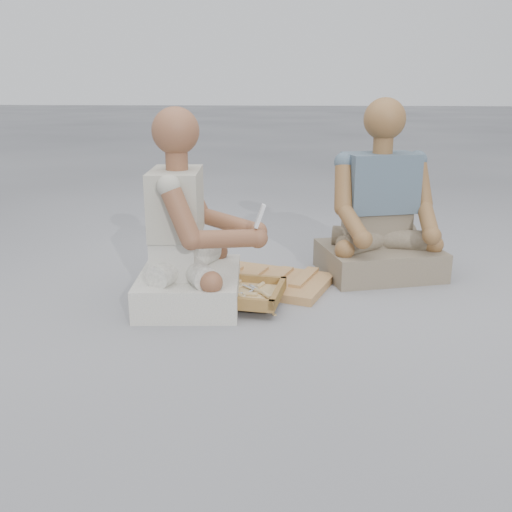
# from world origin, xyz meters

# --- Properties ---
(ground) EXTENTS (60.00, 60.00, 0.00)m
(ground) POSITION_xyz_m (0.00, 0.00, 0.00)
(ground) COLOR gray
(ground) RESTS_ON ground
(carved_panel) EXTENTS (0.76, 0.62, 0.04)m
(carved_panel) POSITION_xyz_m (-0.06, 0.63, 0.02)
(carved_panel) COLOR #96643A
(carved_panel) RESTS_ON ground
(tool_tray) EXTENTS (0.49, 0.42, 0.06)m
(tool_tray) POSITION_xyz_m (-0.20, 0.33, 0.06)
(tool_tray) COLOR brown
(tool_tray) RESTS_ON carved_panel
(chisel_0) EXTENTS (0.13, 0.20, 0.02)m
(chisel_0) POSITION_xyz_m (-0.17, 0.27, 0.07)
(chisel_0) COLOR silver
(chisel_0) RESTS_ON tool_tray
(chisel_1) EXTENTS (0.11, 0.21, 0.02)m
(chisel_1) POSITION_xyz_m (-0.09, 0.40, 0.07)
(chisel_1) COLOR silver
(chisel_1) RESTS_ON tool_tray
(chisel_2) EXTENTS (0.22, 0.06, 0.02)m
(chisel_2) POSITION_xyz_m (-0.14, 0.29, 0.07)
(chisel_2) COLOR silver
(chisel_2) RESTS_ON tool_tray
(chisel_3) EXTENTS (0.11, 0.21, 0.02)m
(chisel_3) POSITION_xyz_m (-0.20, 0.37, 0.07)
(chisel_3) COLOR silver
(chisel_3) RESTS_ON tool_tray
(chisel_4) EXTENTS (0.09, 0.21, 0.02)m
(chisel_4) POSITION_xyz_m (-0.20, 0.47, 0.07)
(chisel_4) COLOR silver
(chisel_4) RESTS_ON tool_tray
(chisel_5) EXTENTS (0.13, 0.20, 0.02)m
(chisel_5) POSITION_xyz_m (-0.05, 0.28, 0.08)
(chisel_5) COLOR silver
(chisel_5) RESTS_ON tool_tray
(chisel_6) EXTENTS (0.09, 0.21, 0.02)m
(chisel_6) POSITION_xyz_m (-0.20, 0.37, 0.07)
(chisel_6) COLOR silver
(chisel_6) RESTS_ON tool_tray
(chisel_7) EXTENTS (0.15, 0.19, 0.02)m
(chisel_7) POSITION_xyz_m (-0.20, 0.22, 0.07)
(chisel_7) COLOR silver
(chisel_7) RESTS_ON tool_tray
(chisel_8) EXTENTS (0.17, 0.17, 0.02)m
(chisel_8) POSITION_xyz_m (-0.09, 0.33, 0.07)
(chisel_8) COLOR silver
(chisel_8) RESTS_ON tool_tray
(wood_chip_0) EXTENTS (0.02, 0.02, 0.00)m
(wood_chip_0) POSITION_xyz_m (-0.13, 0.64, 0.00)
(wood_chip_0) COLOR #D7C07F
(wood_chip_0) RESTS_ON ground
(wood_chip_1) EXTENTS (0.02, 0.02, 0.00)m
(wood_chip_1) POSITION_xyz_m (-0.01, 0.59, 0.00)
(wood_chip_1) COLOR #D7C07F
(wood_chip_1) RESTS_ON ground
(wood_chip_2) EXTENTS (0.02, 0.02, 0.00)m
(wood_chip_2) POSITION_xyz_m (-0.13, 0.65, 0.00)
(wood_chip_2) COLOR #D7C07F
(wood_chip_2) RESTS_ON ground
(wood_chip_3) EXTENTS (0.02, 0.02, 0.00)m
(wood_chip_3) POSITION_xyz_m (0.02, 0.64, 0.00)
(wood_chip_3) COLOR #D7C07F
(wood_chip_3) RESTS_ON ground
(wood_chip_4) EXTENTS (0.02, 0.02, 0.00)m
(wood_chip_4) POSITION_xyz_m (0.03, 0.68, 0.00)
(wood_chip_4) COLOR #D7C07F
(wood_chip_4) RESTS_ON ground
(wood_chip_5) EXTENTS (0.02, 0.02, 0.00)m
(wood_chip_5) POSITION_xyz_m (-0.39, 0.70, 0.00)
(wood_chip_5) COLOR #D7C07F
(wood_chip_5) RESTS_ON ground
(wood_chip_6) EXTENTS (0.02, 0.02, 0.00)m
(wood_chip_6) POSITION_xyz_m (-0.23, 0.17, 0.00)
(wood_chip_6) COLOR #D7C07F
(wood_chip_6) RESTS_ON ground
(wood_chip_7) EXTENTS (0.02, 0.02, 0.00)m
(wood_chip_7) POSITION_xyz_m (-0.49, 0.08, 0.00)
(wood_chip_7) COLOR #D7C07F
(wood_chip_7) RESTS_ON ground
(wood_chip_8) EXTENTS (0.02, 0.02, 0.00)m
(wood_chip_8) POSITION_xyz_m (0.07, 0.68, 0.00)
(wood_chip_8) COLOR #D7C07F
(wood_chip_8) RESTS_ON ground
(wood_chip_9) EXTENTS (0.02, 0.02, 0.00)m
(wood_chip_9) POSITION_xyz_m (0.00, 0.21, 0.00)
(wood_chip_9) COLOR #D7C07F
(wood_chip_9) RESTS_ON ground
(wood_chip_10) EXTENTS (0.02, 0.02, 0.00)m
(wood_chip_10) POSITION_xyz_m (-0.52, 0.35, 0.00)
(wood_chip_10) COLOR #D7C07F
(wood_chip_10) RESTS_ON ground
(wood_chip_11) EXTENTS (0.02, 0.02, 0.00)m
(wood_chip_11) POSITION_xyz_m (-0.26, 0.51, 0.00)
(wood_chip_11) COLOR #D7C07F
(wood_chip_11) RESTS_ON ground
(wood_chip_12) EXTENTS (0.02, 0.02, 0.00)m
(wood_chip_12) POSITION_xyz_m (-0.30, 0.44, 0.00)
(wood_chip_12) COLOR #D7C07F
(wood_chip_12) RESTS_ON ground
(craftsman) EXTENTS (0.65, 0.65, 0.95)m
(craftsman) POSITION_xyz_m (-0.43, 0.35, 0.32)
(craftsman) COLOR silver
(craftsman) RESTS_ON ground
(companion) EXTENTS (0.74, 0.65, 0.98)m
(companion) POSITION_xyz_m (0.57, 0.89, 0.33)
(companion) COLOR #786B56
(companion) RESTS_ON ground
(mobile_phone) EXTENTS (0.06, 0.05, 0.11)m
(mobile_phone) POSITION_xyz_m (-0.08, 0.32, 0.45)
(mobile_phone) COLOR silver
(mobile_phone) RESTS_ON craftsman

